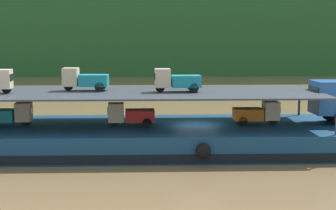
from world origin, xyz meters
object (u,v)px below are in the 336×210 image
object	(u,v)px
cargo_barge	(196,137)
mini_truck_upper_fore	(177,80)
mini_truck_lower_stern	(9,114)
mini_truck_lower_mid	(257,113)
mini_truck_upper_mid	(85,79)
mini_truck_lower_aft	(130,115)

from	to	relation	value
cargo_barge	mini_truck_upper_fore	bearing A→B (deg)	-176.05
mini_truck_lower_stern	mini_truck_lower_mid	world-z (taller)	same
cargo_barge	mini_truck_upper_fore	distance (m)	3.64
cargo_barge	mini_truck_upper_mid	world-z (taller)	mini_truck_upper_mid
cargo_barge	mini_truck_upper_fore	size ratio (longest dim) A/B	11.32
mini_truck_lower_mid	mini_truck_lower_aft	bearing A→B (deg)	-177.26
mini_truck_lower_mid	mini_truck_upper_fore	size ratio (longest dim) A/B	0.99
mini_truck_lower_stern	mini_truck_upper_mid	size ratio (longest dim) A/B	1.00
cargo_barge	mini_truck_lower_mid	bearing A→B (deg)	0.33
mini_truck_lower_stern	mini_truck_upper_fore	world-z (taller)	mini_truck_upper_fore
mini_truck_lower_aft	mini_truck_upper_mid	world-z (taller)	mini_truck_upper_mid
mini_truck_lower_mid	mini_truck_upper_mid	xyz separation A→B (m)	(-10.39, 0.78, 2.00)
mini_truck_lower_stern	mini_truck_lower_mid	distance (m)	14.78
mini_truck_upper_fore	mini_truck_lower_aft	bearing A→B (deg)	-174.55
mini_truck_lower_stern	mini_truck_upper_fore	bearing A→B (deg)	-0.46
cargo_barge	mini_truck_upper_mid	xyz separation A→B (m)	(-6.70, 0.80, 3.44)
mini_truck_lower_aft	cargo_barge	bearing A→B (deg)	5.00
mini_truck_upper_fore	mini_truck_upper_mid	bearing A→B (deg)	170.96
mini_truck_lower_aft	mini_truck_upper_fore	world-z (taller)	mini_truck_upper_fore
mini_truck_lower_stern	mini_truck_lower_aft	world-z (taller)	same
cargo_barge	mini_truck_lower_stern	bearing A→B (deg)	-180.00
cargo_barge	mini_truck_lower_aft	xyz separation A→B (m)	(-3.92, -0.34, 1.44)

